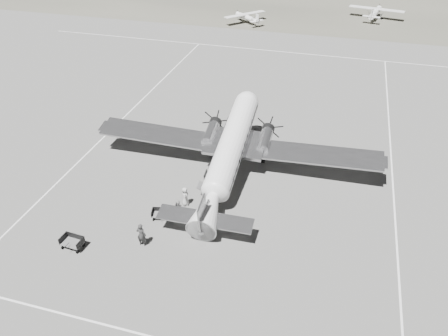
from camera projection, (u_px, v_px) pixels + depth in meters
ground at (249, 207)px, 37.49m from camera, size 260.00×260.00×0.00m
taxi_line_right at (396, 233)px, 34.77m from camera, size 0.15×80.00×0.01m
taxi_line_left at (115, 126)px, 49.52m from camera, size 0.15×60.00×0.01m
taxi_line_horizon at (306, 54)px, 69.37m from camera, size 90.00×0.15×0.01m
dc3_airliner at (230, 152)px, 39.90m from camera, size 28.46×20.15×5.32m
light_plane_left at (246, 18)px, 83.24m from camera, size 11.42×11.61×1.87m
light_plane_right at (375, 13)px, 85.47m from camera, size 12.15×10.59×2.21m
baggage_cart_near at (160, 214)px, 36.08m from camera, size 1.69×1.36×0.84m
baggage_cart_far at (72, 243)px, 33.19m from camera, size 1.84×1.37×0.99m
ground_crew at (141, 235)px, 33.14m from camera, size 0.76×0.51×2.07m
ramp_agent at (179, 209)px, 35.97m from camera, size 0.78×0.93×1.73m
passenger at (185, 196)px, 37.31m from camera, size 0.76×0.98×1.78m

